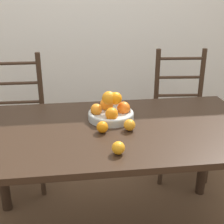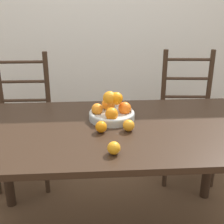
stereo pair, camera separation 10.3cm
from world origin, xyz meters
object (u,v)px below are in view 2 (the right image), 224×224
at_px(chair_right, 187,120).
at_px(orange_loose_0, 114,148).
at_px(orange_loose_1, 101,127).
at_px(orange_loose_2, 129,125).
at_px(fruit_bowl, 111,111).
at_px(chair_left, 24,124).

bearing_deg(chair_right, orange_loose_0, -118.74).
xyz_separation_m(orange_loose_1, orange_loose_2, (0.15, 0.01, 0.00)).
height_order(orange_loose_2, chair_right, chair_right).
height_order(fruit_bowl, chair_left, chair_left).
bearing_deg(fruit_bowl, chair_right, 41.84).
bearing_deg(orange_loose_0, chair_right, 56.22).
distance_m(orange_loose_2, chair_right, 1.02).
bearing_deg(orange_loose_1, orange_loose_0, -78.05).
xyz_separation_m(orange_loose_0, chair_right, (0.68, 1.02, -0.32)).
distance_m(orange_loose_0, orange_loose_1, 0.25).
xyz_separation_m(fruit_bowl, chair_left, (-0.67, 0.60, -0.33)).
relative_size(orange_loose_0, orange_loose_1, 0.99).
xyz_separation_m(orange_loose_0, chair_left, (-0.65, 1.02, -0.32)).
bearing_deg(orange_loose_1, chair_left, 127.52).
height_order(fruit_bowl, chair_right, chair_right).
height_order(orange_loose_1, orange_loose_2, orange_loose_2).
height_order(fruit_bowl, orange_loose_2, fruit_bowl).
relative_size(chair_left, chair_right, 1.00).
xyz_separation_m(fruit_bowl, orange_loose_1, (-0.07, -0.18, -0.02)).
height_order(orange_loose_0, orange_loose_1, same).
bearing_deg(orange_loose_0, orange_loose_1, 101.95).
bearing_deg(orange_loose_0, orange_loose_2, 68.16).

